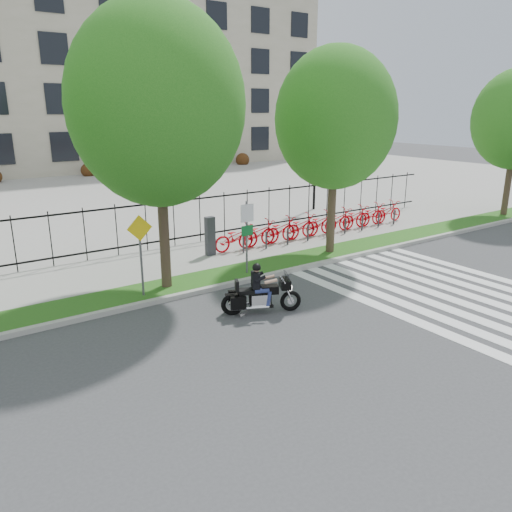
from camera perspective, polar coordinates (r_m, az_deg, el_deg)
ground at (r=13.65m, az=8.09°, el=-7.90°), size 120.00×120.00×0.00m
curb at (r=16.62m, az=-1.51°, el=-2.91°), size 60.00×0.20×0.15m
grass_verge at (r=17.30m, az=-3.06°, el=-2.13°), size 60.00×1.50×0.15m
sidewalk at (r=19.37m, az=-6.96°, el=-0.17°), size 60.00×3.50×0.15m
plaza at (r=35.52m, az=-20.50°, el=6.52°), size 80.00×34.00×0.10m
crosswalk_stripes at (r=17.10m, az=20.10°, el=-3.64°), size 5.70×8.00×0.01m
iron_fence at (r=20.62m, az=-9.36°, el=3.85°), size 30.00×0.06×2.00m
lamp_post_right at (r=28.15m, az=6.81°, el=11.56°), size 1.06×0.70×4.25m
street_tree_1 at (r=15.29m, az=-11.24°, el=16.57°), size 5.15×5.15×8.52m
street_tree_2 at (r=19.26m, az=9.07°, el=15.21°), size 4.52×4.52×7.69m
bike_share_station at (r=22.41m, az=7.18°, el=3.72°), size 11.18×0.89×1.50m
sign_pole_regulatory at (r=16.79m, az=-1.04°, el=3.23°), size 0.50×0.09×2.50m
sign_pole_warning at (r=15.09m, az=-13.07°, el=1.26°), size 0.78×0.09×2.49m
motorcycle_rider at (r=14.12m, az=0.58°, el=-4.26°), size 2.15×1.26×1.79m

